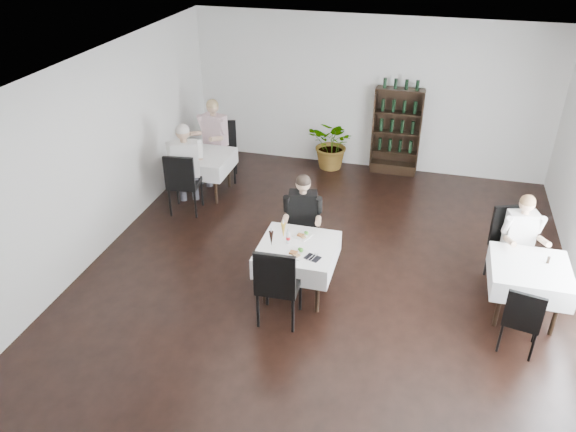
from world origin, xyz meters
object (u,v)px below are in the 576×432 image
object	(u,v)px
potted_tree	(333,144)
diner_main	(302,216)
wine_shelf	(396,133)
main_table	(298,254)

from	to	relation	value
potted_tree	diner_main	size ratio (longest dim) A/B	0.71
diner_main	wine_shelf	bearing A→B (deg)	74.76
potted_tree	wine_shelf	bearing A→B (deg)	5.38
diner_main	main_table	bearing A→B (deg)	-81.78
wine_shelf	main_table	world-z (taller)	wine_shelf
wine_shelf	main_table	size ratio (longest dim) A/B	1.70
main_table	potted_tree	world-z (taller)	potted_tree
wine_shelf	diner_main	distance (m)	3.79
wine_shelf	main_table	distance (m)	4.41
wine_shelf	main_table	xyz separation A→B (m)	(-0.90, -4.31, -0.23)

